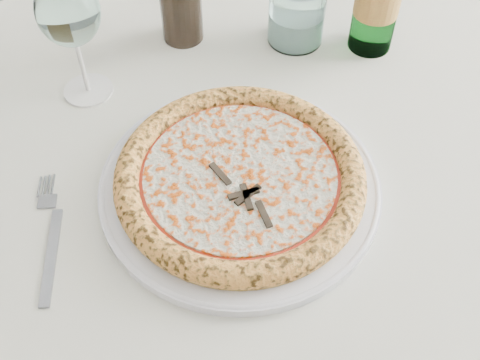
# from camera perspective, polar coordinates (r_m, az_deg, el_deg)

# --- Properties ---
(floor) EXTENTS (5.00, 6.00, 0.02)m
(floor) POSITION_cam_1_polar(r_m,az_deg,el_deg) (1.58, -3.63, -10.39)
(floor) COLOR #56555D
(floor) RESTS_ON ground
(dining_table) EXTENTS (1.53, 0.97, 0.76)m
(dining_table) POSITION_cam_1_polar(r_m,az_deg,el_deg) (0.92, -1.58, 0.51)
(dining_table) COLOR brown
(dining_table) RESTS_ON floor
(plate) EXTENTS (0.37, 0.37, 0.02)m
(plate) POSITION_cam_1_polar(r_m,az_deg,el_deg) (0.78, -0.00, -0.52)
(plate) COLOR white
(plate) RESTS_ON dining_table
(pizza) EXTENTS (0.32, 0.32, 0.03)m
(pizza) POSITION_cam_1_polar(r_m,az_deg,el_deg) (0.77, -0.00, 0.30)
(pizza) COLOR tan
(pizza) RESTS_ON plate
(fork) EXTENTS (0.04, 0.19, 0.00)m
(fork) POSITION_cam_1_polar(r_m,az_deg,el_deg) (0.78, -17.58, -5.25)
(fork) COLOR gray
(fork) RESTS_ON dining_table
(wine_glass) EXTENTS (0.09, 0.09, 0.19)m
(wine_glass) POSITION_cam_1_polar(r_m,az_deg,el_deg) (0.86, -15.96, 14.90)
(wine_glass) COLOR white
(wine_glass) RESTS_ON dining_table
(tumbler) EXTENTS (0.09, 0.09, 0.10)m
(tumbler) POSITION_cam_1_polar(r_m,az_deg,el_deg) (0.99, 5.38, 15.15)
(tumbler) COLOR white
(tumbler) RESTS_ON dining_table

